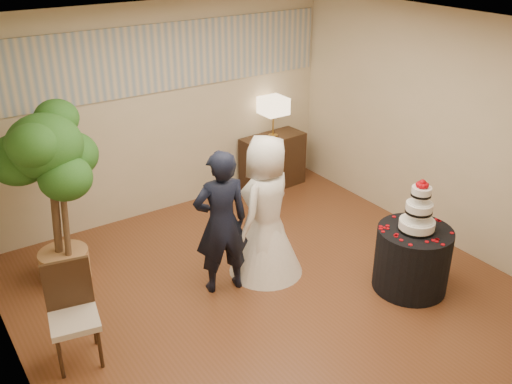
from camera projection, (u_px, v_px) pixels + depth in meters
floor at (269, 294)px, 6.19m from camera, size 5.00×5.00×0.00m
ceiling at (272, 31)px, 4.97m from camera, size 5.00×5.00×0.00m
wall_back at (160, 112)px, 7.45m from camera, size 5.00×0.06×2.80m
wall_front at (491, 308)px, 3.71m from camera, size 5.00×0.06×2.80m
wall_left at (1, 252)px, 4.32m from camera, size 0.06×5.00×2.80m
wall_right at (440, 129)px, 6.84m from camera, size 0.06×5.00×2.80m
mural_border at (157, 59)px, 7.13m from camera, size 4.90×0.02×0.85m
groom at (221, 223)px, 5.96m from camera, size 0.66×0.51×1.62m
bride at (266, 207)px, 6.26m from camera, size 1.12×1.12×1.65m
cake_table at (412, 259)px, 6.16m from camera, size 1.05×1.05×0.72m
wedding_cake at (419, 205)px, 5.88m from camera, size 0.38×0.38×0.59m
console at (273, 161)px, 8.53m from camera, size 0.99×0.49×0.80m
table_lamp at (273, 117)px, 8.23m from camera, size 0.35×0.35×0.58m
ficus_tree at (53, 197)px, 6.03m from camera, size 1.04×1.04×2.04m
side_chair at (74, 318)px, 5.06m from camera, size 0.52×0.54×0.97m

